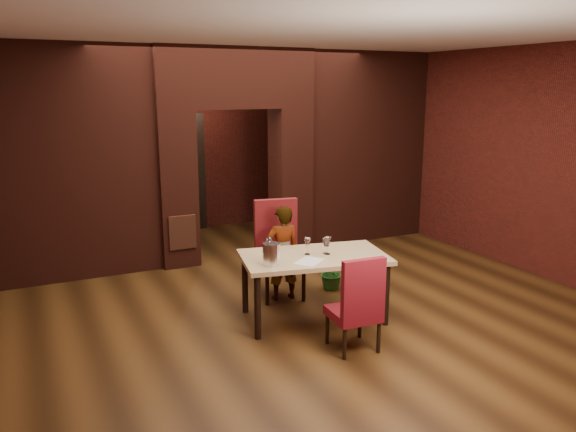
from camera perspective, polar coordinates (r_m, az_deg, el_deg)
name	(u,v)px	position (r m, az deg, el deg)	size (l,w,h in m)	color
floor	(293,296)	(7.29, 0.47, -8.09)	(8.00, 8.00, 0.00)	#462B11
ceiling	(293,36)	(6.83, 0.52, 17.83)	(7.00, 8.00, 0.04)	silver
wall_back	(197,144)	(10.59, -9.27, 7.28)	(7.00, 0.04, 3.20)	maroon
wall_right	(503,157)	(8.99, 21.00, 5.60)	(0.04, 8.00, 3.20)	maroon
pillar_left	(175,189)	(8.48, -11.37, 2.73)	(0.55, 0.55, 2.30)	maroon
pillar_right	(290,180)	(9.14, 0.24, 3.71)	(0.55, 0.55, 2.30)	maroon
lintel	(233,78)	(8.64, -5.58, 13.77)	(2.45, 0.55, 0.90)	maroon
wing_wall_left	(71,164)	(8.18, -21.14, 4.94)	(2.27, 0.35, 3.20)	maroon
wing_wall_right	(364,148)	(9.78, 7.74, 6.87)	(2.27, 0.35, 3.20)	maroon
vent_panel	(183,232)	(8.33, -10.66, -1.65)	(0.40, 0.03, 0.50)	#9D4B2D
rear_door	(178,175)	(10.49, -11.16, 4.12)	(0.90, 0.08, 2.10)	black
rear_door_frame	(178,175)	(10.45, -11.10, 4.09)	(1.02, 0.04, 2.22)	black
dining_table	(314,287)	(6.50, 2.62, -7.21)	(1.63, 0.92, 0.76)	tan
chair_far	(281,250)	(7.08, -0.76, -3.50)	(0.56, 0.56, 1.23)	maroon
chair_near	(353,302)	(5.77, 6.66, -8.65)	(0.46, 0.46, 1.01)	maroon
person_seated	(282,253)	(7.01, -0.57, -3.78)	(0.44, 0.29, 1.20)	beige
wine_glass_a	(307,246)	(6.37, 1.99, -3.09)	(0.08, 0.08, 0.19)	white
wine_glass_b	(327,246)	(6.39, 4.02, -3.03)	(0.08, 0.08, 0.20)	white
wine_glass_c	(325,246)	(6.42, 3.81, -3.04)	(0.07, 0.07, 0.18)	white
tasting_sheet	(309,261)	(6.14, 2.17, -4.63)	(0.32, 0.24, 0.00)	silver
wine_bucket	(271,254)	(6.00, -1.69, -3.89)	(0.19, 0.19, 0.24)	silver
water_bottle	(269,248)	(6.16, -1.90, -3.31)	(0.06, 0.06, 0.27)	white
potted_plant	(332,272)	(7.48, 4.49, -5.67)	(0.42, 0.36, 0.47)	#25611F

